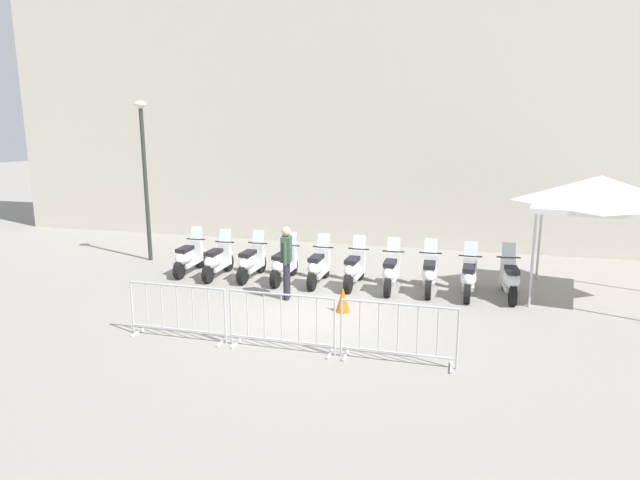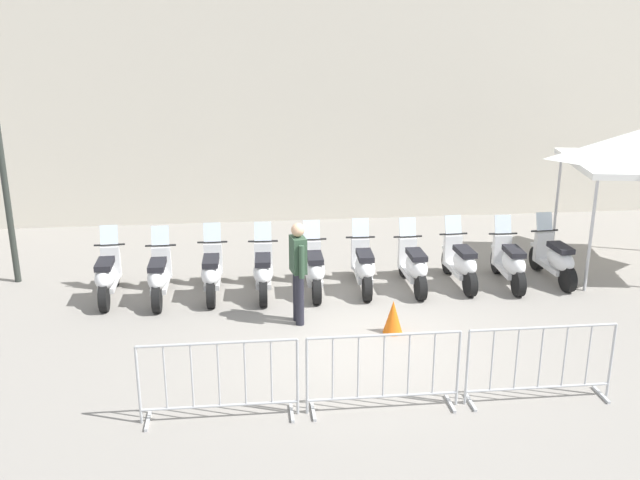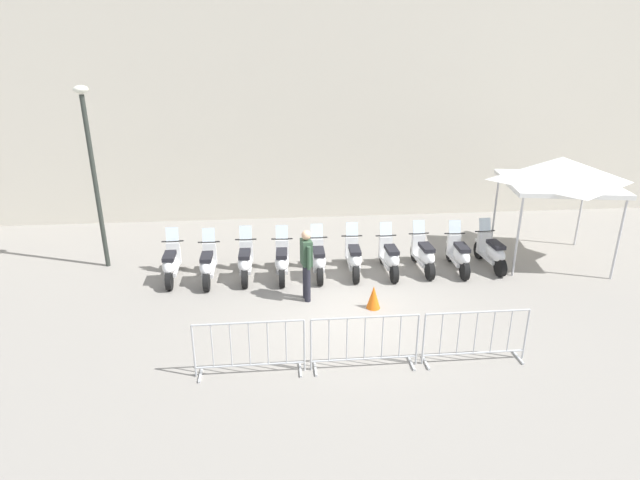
{
  "view_description": "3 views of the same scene",
  "coord_description": "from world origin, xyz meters",
  "px_view_note": "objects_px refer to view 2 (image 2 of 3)",
  "views": [
    {
      "loc": [
        4.88,
        -9.87,
        3.91
      ],
      "look_at": [
        -0.62,
        1.62,
        1.26
      ],
      "focal_mm": 29.61,
      "sensor_mm": 36.0,
      "label": 1
    },
    {
      "loc": [
        0.15,
        -10.05,
        4.78
      ],
      "look_at": [
        -0.71,
        1.69,
        1.11
      ],
      "focal_mm": 38.83,
      "sensor_mm": 36.0,
      "label": 2
    },
    {
      "loc": [
        0.28,
        -10.2,
        5.54
      ],
      "look_at": [
        -0.76,
        1.54,
        1.15
      ],
      "focal_mm": 28.66,
      "sensor_mm": 36.0,
      "label": 3
    }
  ],
  "objects_px": {
    "motorcycle_2": "(212,273)",
    "motorcycle_7": "(461,263)",
    "motorcycle_5": "(364,267)",
    "motorcycle_8": "(510,263)",
    "motorcycle_4": "(314,269)",
    "officer_near_row_end": "(298,267)",
    "barrier_segment_0": "(219,381)",
    "barrier_segment_1": "(383,373)",
    "motorcycle_1": "(159,277)",
    "motorcycle_3": "(263,272)",
    "barrier_segment_2": "(540,364)",
    "motorcycle_0": "(107,276)",
    "motorcycle_6": "(414,266)",
    "traffic_cone": "(393,317)",
    "motorcycle_9": "(555,259)"
  },
  "relations": [
    {
      "from": "motorcycle_1",
      "to": "motorcycle_2",
      "type": "distance_m",
      "value": 0.94
    },
    {
      "from": "barrier_segment_0",
      "to": "barrier_segment_1",
      "type": "xyz_separation_m",
      "value": [
        2.05,
        0.38,
        0.0
      ]
    },
    {
      "from": "motorcycle_5",
      "to": "motorcycle_1",
      "type": "bearing_deg",
      "value": -167.87
    },
    {
      "from": "motorcycle_2",
      "to": "motorcycle_7",
      "type": "distance_m",
      "value": 4.69
    },
    {
      "from": "motorcycle_8",
      "to": "traffic_cone",
      "type": "distance_m",
      "value": 3.24
    },
    {
      "from": "motorcycle_1",
      "to": "motorcycle_5",
      "type": "distance_m",
      "value": 3.74
    },
    {
      "from": "motorcycle_8",
      "to": "traffic_cone",
      "type": "height_order",
      "value": "motorcycle_8"
    },
    {
      "from": "motorcycle_7",
      "to": "barrier_segment_1",
      "type": "height_order",
      "value": "motorcycle_7"
    },
    {
      "from": "motorcycle_8",
      "to": "motorcycle_0",
      "type": "bearing_deg",
      "value": -170.37
    },
    {
      "from": "motorcycle_4",
      "to": "barrier_segment_0",
      "type": "distance_m",
      "value": 4.48
    },
    {
      "from": "motorcycle_4",
      "to": "motorcycle_7",
      "type": "height_order",
      "value": "same"
    },
    {
      "from": "motorcycle_1",
      "to": "barrier_segment_2",
      "type": "distance_m",
      "value": 6.75
    },
    {
      "from": "motorcycle_1",
      "to": "barrier_segment_2",
      "type": "height_order",
      "value": "motorcycle_1"
    },
    {
      "from": "motorcycle_5",
      "to": "motorcycle_6",
      "type": "relative_size",
      "value": 1.0
    },
    {
      "from": "motorcycle_4",
      "to": "motorcycle_6",
      "type": "distance_m",
      "value": 1.88
    },
    {
      "from": "motorcycle_8",
      "to": "barrier_segment_2",
      "type": "relative_size",
      "value": 0.87
    },
    {
      "from": "motorcycle_6",
      "to": "barrier_segment_0",
      "type": "relative_size",
      "value": 0.87
    },
    {
      "from": "motorcycle_0",
      "to": "barrier_segment_0",
      "type": "bearing_deg",
      "value": -53.02
    },
    {
      "from": "motorcycle_4",
      "to": "officer_near_row_end",
      "type": "relative_size",
      "value": 0.99
    },
    {
      "from": "motorcycle_4",
      "to": "motorcycle_9",
      "type": "relative_size",
      "value": 1.01
    },
    {
      "from": "motorcycle_4",
      "to": "officer_near_row_end",
      "type": "distance_m",
      "value": 1.48
    },
    {
      "from": "motorcycle_1",
      "to": "motorcycle_2",
      "type": "xyz_separation_m",
      "value": [
        0.9,
        0.27,
        0.0
      ]
    },
    {
      "from": "motorcycle_3",
      "to": "motorcycle_9",
      "type": "bearing_deg",
      "value": 11.36
    },
    {
      "from": "motorcycle_6",
      "to": "motorcycle_1",
      "type": "bearing_deg",
      "value": -168.95
    },
    {
      "from": "motorcycle_2",
      "to": "motorcycle_4",
      "type": "bearing_deg",
      "value": 9.57
    },
    {
      "from": "motorcycle_0",
      "to": "motorcycle_9",
      "type": "height_order",
      "value": "same"
    },
    {
      "from": "motorcycle_3",
      "to": "motorcycle_7",
      "type": "bearing_deg",
      "value": 11.53
    },
    {
      "from": "motorcycle_8",
      "to": "officer_near_row_end",
      "type": "distance_m",
      "value": 4.37
    },
    {
      "from": "motorcycle_0",
      "to": "barrier_segment_0",
      "type": "height_order",
      "value": "motorcycle_0"
    },
    {
      "from": "motorcycle_1",
      "to": "motorcycle_2",
      "type": "height_order",
      "value": "same"
    },
    {
      "from": "motorcycle_0",
      "to": "motorcycle_6",
      "type": "height_order",
      "value": "same"
    },
    {
      "from": "motorcycle_6",
      "to": "traffic_cone",
      "type": "distance_m",
      "value": 2.03
    },
    {
      "from": "motorcycle_5",
      "to": "barrier_segment_1",
      "type": "bearing_deg",
      "value": -85.86
    },
    {
      "from": "motorcycle_1",
      "to": "officer_near_row_end",
      "type": "xyz_separation_m",
      "value": [
        2.6,
        -0.79,
        0.53
      ]
    },
    {
      "from": "motorcycle_6",
      "to": "traffic_cone",
      "type": "relative_size",
      "value": 3.12
    },
    {
      "from": "barrier_segment_2",
      "to": "motorcycle_4",
      "type": "bearing_deg",
      "value": 131.91
    },
    {
      "from": "motorcycle_1",
      "to": "motorcycle_3",
      "type": "relative_size",
      "value": 1.0
    },
    {
      "from": "motorcycle_6",
      "to": "motorcycle_7",
      "type": "xyz_separation_m",
      "value": [
        0.91,
        0.25,
        0.0
      ]
    },
    {
      "from": "motorcycle_5",
      "to": "motorcycle_8",
      "type": "height_order",
      "value": "same"
    },
    {
      "from": "motorcycle_2",
      "to": "motorcycle_8",
      "type": "distance_m",
      "value": 5.62
    },
    {
      "from": "barrier_segment_0",
      "to": "motorcycle_2",
      "type": "bearing_deg",
      "value": 103.87
    },
    {
      "from": "motorcycle_4",
      "to": "officer_near_row_end",
      "type": "xyz_separation_m",
      "value": [
        -0.15,
        -1.38,
        0.53
      ]
    },
    {
      "from": "officer_near_row_end",
      "to": "traffic_cone",
      "type": "relative_size",
      "value": 3.15
    },
    {
      "from": "motorcycle_1",
      "to": "officer_near_row_end",
      "type": "distance_m",
      "value": 2.77
    },
    {
      "from": "motorcycle_4",
      "to": "motorcycle_5",
      "type": "xyz_separation_m",
      "value": [
        0.91,
        0.2,
        0.0
      ]
    },
    {
      "from": "motorcycle_0",
      "to": "motorcycle_1",
      "type": "height_order",
      "value": "same"
    },
    {
      "from": "motorcycle_1",
      "to": "motorcycle_0",
      "type": "bearing_deg",
      "value": -178.34
    },
    {
      "from": "motorcycle_2",
      "to": "motorcycle_7",
      "type": "relative_size",
      "value": 1.01
    },
    {
      "from": "motorcycle_6",
      "to": "motorcycle_8",
      "type": "bearing_deg",
      "value": 10.1
    },
    {
      "from": "motorcycle_3",
      "to": "barrier_segment_0",
      "type": "height_order",
      "value": "motorcycle_3"
    }
  ]
}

